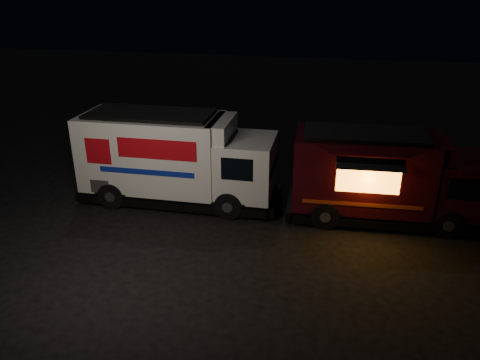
% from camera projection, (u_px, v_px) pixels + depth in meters
% --- Properties ---
extents(ground, '(80.00, 80.00, 0.00)m').
position_uv_depth(ground, '(196.00, 231.00, 16.02)').
color(ground, black).
rests_on(ground, ground).
extents(white_truck, '(7.65, 2.71, 3.45)m').
position_uv_depth(white_truck, '(179.00, 158.00, 17.64)').
color(white_truck, silver).
rests_on(white_truck, ground).
extents(red_truck, '(6.96, 2.88, 3.18)m').
position_uv_depth(red_truck, '(387.00, 177.00, 16.32)').
color(red_truck, '#33090E').
rests_on(red_truck, ground).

